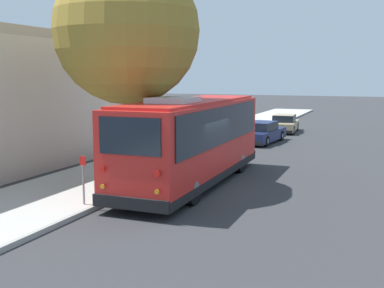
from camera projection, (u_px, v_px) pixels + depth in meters
ground_plane at (196, 190)px, 17.15m from camera, size 160.00×160.00×0.00m
sidewalk_slab at (100, 179)px, 18.67m from camera, size 80.00×4.17×0.15m
curb_strip at (149, 183)px, 17.86m from camera, size 80.00×0.14×0.15m
shuttle_bus at (192, 137)px, 17.78m from camera, size 9.73×2.80×3.33m
parked_sedan_navy at (262, 133)px, 28.96m from camera, size 4.75×2.02×1.28m
parked_sedan_tan at (284, 124)px, 34.35m from camera, size 4.34×1.98×1.26m
street_tree at (129, 21)px, 17.22m from camera, size 5.24×5.24×8.87m
sign_post_near at (83, 180)px, 14.58m from camera, size 0.06×0.22×1.49m
sign_post_far at (106, 173)px, 15.74m from camera, size 0.06×0.22×1.45m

